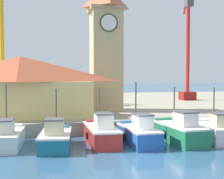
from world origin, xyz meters
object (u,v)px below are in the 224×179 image
at_px(fishing_boat_left_outer, 5,137).
at_px(fishing_boat_center, 139,133).
at_px(fishing_boat_mid_left, 101,133).
at_px(fishing_boat_right_inner, 217,131).
at_px(warehouse_left, 21,86).
at_px(clock_tower, 106,44).
at_px(fishing_boat_left_inner, 56,138).
at_px(fishing_boat_mid_right, 179,131).
at_px(port_crane_far, 188,56).
at_px(port_crane_near, 1,51).

bearing_deg(fishing_boat_left_outer, fishing_boat_center, -5.78).
relative_size(fishing_boat_mid_left, fishing_boat_right_inner, 1.08).
bearing_deg(warehouse_left, clock_tower, 23.61).
relative_size(fishing_boat_left_outer, fishing_boat_mid_left, 0.89).
bearing_deg(fishing_boat_left_inner, warehouse_left, 108.76).
bearing_deg(fishing_boat_mid_right, fishing_boat_center, -178.55).
bearing_deg(port_crane_far, fishing_boat_left_outer, -136.46).
height_order(fishing_boat_center, warehouse_left, warehouse_left).
xyz_separation_m(fishing_boat_mid_left, port_crane_near, (-9.29, 21.09, 7.12)).
bearing_deg(fishing_boat_left_inner, fishing_boat_mid_right, 0.59).
relative_size(fishing_boat_right_inner, warehouse_left, 0.38).
relative_size(fishing_boat_mid_right, port_crane_near, 0.29).
bearing_deg(fishing_boat_center, port_crane_far, 57.82).
xyz_separation_m(fishing_boat_mid_right, fishing_boat_right_inner, (2.89, -0.07, -0.07)).
bearing_deg(fishing_boat_mid_right, port_crane_near, 124.06).
bearing_deg(fishing_boat_mid_left, port_crane_far, 52.75).
bearing_deg(fishing_boat_mid_left, fishing_boat_left_inner, -166.45).
height_order(fishing_boat_left_inner, port_crane_far, port_crane_far).
relative_size(clock_tower, port_crane_far, 0.82).
bearing_deg(fishing_boat_center, fishing_boat_left_outer, 174.22).
relative_size(fishing_boat_left_outer, fishing_boat_mid_right, 0.88).
distance_m(clock_tower, port_crane_far, 18.33).
relative_size(fishing_boat_left_inner, fishing_boat_mid_left, 0.90).
relative_size(fishing_boat_mid_left, port_crane_near, 0.29).
xyz_separation_m(fishing_boat_left_inner, port_crane_far, (20.07, 23.03, 6.87)).
distance_m(fishing_boat_left_outer, port_crane_far, 32.84).
bearing_deg(warehouse_left, port_crane_far, 32.99).
relative_size(fishing_boat_left_inner, fishing_boat_mid_right, 0.88).
height_order(fishing_boat_mid_left, clock_tower, clock_tower).
bearing_deg(warehouse_left, fishing_boat_mid_left, -51.53).
bearing_deg(fishing_boat_center, fishing_boat_mid_right, 1.45).
distance_m(fishing_boat_left_outer, fishing_boat_mid_left, 6.35).
bearing_deg(warehouse_left, fishing_boat_left_outer, -93.38).
distance_m(fishing_boat_left_outer, fishing_boat_left_inner, 3.34).
bearing_deg(fishing_boat_right_inner, fishing_boat_left_outer, 176.56).
relative_size(fishing_boat_left_outer, fishing_boat_right_inner, 0.96).
distance_m(fishing_boat_left_outer, fishing_boat_center, 8.84).
height_order(fishing_boat_left_outer, port_crane_near, port_crane_near).
relative_size(fishing_boat_left_outer, port_crane_near, 0.26).
bearing_deg(fishing_boat_mid_left, fishing_boat_mid_right, -7.02).
bearing_deg(warehouse_left, fishing_boat_left_inner, -71.24).
bearing_deg(fishing_boat_left_outer, fishing_boat_left_inner, -15.69).
xyz_separation_m(fishing_boat_left_outer, fishing_boat_mid_left, (6.34, -0.15, 0.09)).
distance_m(fishing_boat_left_outer, clock_tower, 15.82).
bearing_deg(fishing_boat_left_inner, fishing_boat_mid_left, 13.55).
bearing_deg(port_crane_near, warehouse_left, -76.09).
relative_size(fishing_boat_left_inner, port_crane_far, 0.26).
height_order(fishing_boat_right_inner, port_crane_far, port_crane_far).
distance_m(fishing_boat_mid_left, port_crane_far, 28.79).
xyz_separation_m(fishing_boat_left_inner, clock_tower, (5.55, 11.84, 7.32)).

